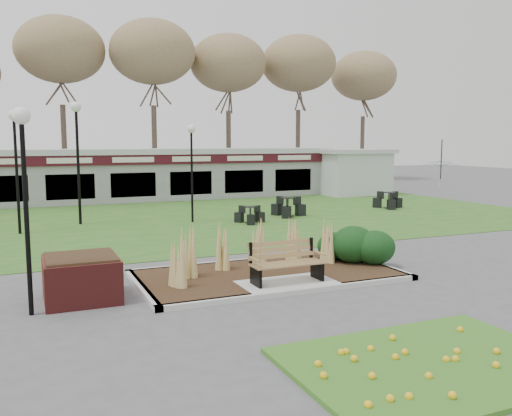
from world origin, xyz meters
name	(u,v)px	position (x,y,z in m)	size (l,w,h in m)	color
ground	(290,289)	(0.00, 0.00, 0.00)	(100.00, 100.00, 0.00)	#515154
lawn	(163,219)	(0.00, 12.00, 0.01)	(34.00, 16.00, 0.02)	#25631F
flower_bed	(431,362)	(0.00, -4.60, 0.07)	(4.20, 3.00, 0.16)	#387020
planting_bed	(311,257)	(1.27, 1.35, 0.37)	(6.75, 3.40, 1.27)	black
park_bench	(285,262)	(0.00, 0.25, 0.59)	(1.70, 0.66, 0.93)	olive
brick_planter	(81,278)	(-4.40, 1.00, 0.48)	(1.50, 1.50, 0.95)	maroon
food_pavilion	(128,174)	(0.00, 19.96, 1.48)	(24.60, 3.40, 2.90)	gray
service_hut	(353,171)	(13.50, 18.00, 1.45)	(4.40, 3.40, 2.83)	silver
tree_backdrop	(104,66)	(0.00, 28.00, 8.36)	(47.24, 5.24, 10.36)	#47382B
lamp_post_near_left	(24,165)	(-5.40, 0.36, 2.88)	(0.33, 0.33, 3.95)	black
lamp_post_mid_left	(77,136)	(-3.39, 11.88, 3.54)	(0.40, 0.40, 4.86)	black
lamp_post_mid_right	(192,152)	(0.91, 10.66, 2.90)	(0.33, 0.33, 3.98)	black
lamp_post_far_left	(15,144)	(-5.62, 10.39, 3.22)	(0.37, 0.37, 4.42)	black
bistro_set_b	(250,218)	(2.97, 9.45, 0.24)	(1.21, 1.25, 0.68)	black
bistro_set_c	(288,210)	(5.29, 10.64, 0.30)	(1.40, 1.58, 0.84)	black
bistro_set_d	(389,203)	(11.18, 11.25, 0.28)	(1.37, 1.49, 0.80)	black
patio_umbrella	(441,175)	(16.00, 13.00, 1.47)	(2.29, 2.31, 2.31)	black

